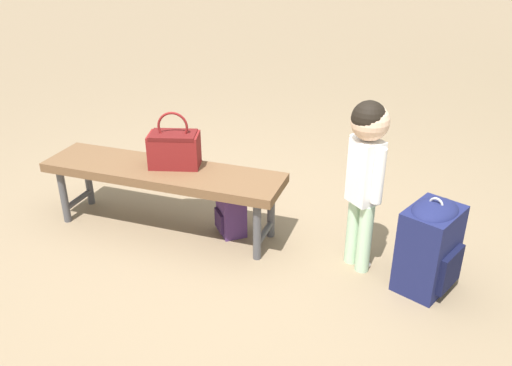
{
  "coord_description": "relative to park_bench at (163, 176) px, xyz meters",
  "views": [
    {
      "loc": [
        0.7,
        -2.79,
        1.86
      ],
      "look_at": [
        0.22,
        0.05,
        0.45
      ],
      "focal_mm": 36.93,
      "sensor_mm": 36.0,
      "label": 1
    }
  ],
  "objects": [
    {
      "name": "ground_plane",
      "position": [
        0.42,
        -0.16,
        -0.39
      ],
      "size": [
        40.0,
        40.0,
        0.0
      ],
      "primitive_type": "plane",
      "color": "#7F6B51",
      "rests_on": "ground"
    },
    {
      "name": "park_bench",
      "position": [
        0.0,
        0.0,
        0.0
      ],
      "size": [
        1.64,
        0.66,
        0.45
      ],
      "color": "brown",
      "rests_on": "ground"
    },
    {
      "name": "handbag",
      "position": [
        0.08,
        0.05,
        0.18
      ],
      "size": [
        0.34,
        0.21,
        0.37
      ],
      "color": "maroon",
      "rests_on": "park_bench"
    },
    {
      "name": "child_standing",
      "position": [
        1.27,
        -0.23,
        0.3
      ],
      "size": [
        0.21,
        0.23,
        1.04
      ],
      "color": "#B2D8B2",
      "rests_on": "ground"
    },
    {
      "name": "backpack_small",
      "position": [
        0.45,
        0.02,
        -0.22
      ],
      "size": [
        0.24,
        0.25,
        0.35
      ],
      "color": "#4C2D66",
      "rests_on": "ground"
    },
    {
      "name": "backpack_large",
      "position": [
        1.65,
        -0.37,
        -0.11
      ],
      "size": [
        0.39,
        0.42,
        0.57
      ],
      "color": "#191E4C",
      "rests_on": "ground"
    }
  ]
}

